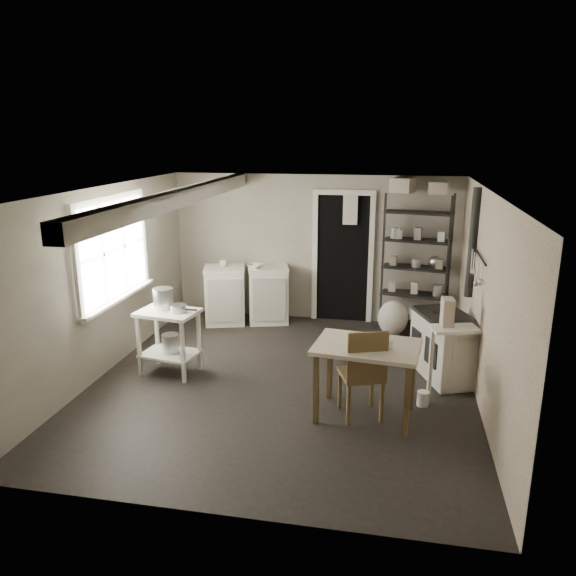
% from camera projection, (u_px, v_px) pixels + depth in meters
% --- Properties ---
extents(floor, '(5.00, 5.00, 0.00)m').
position_uv_depth(floor, '(283.00, 382.00, 6.80)').
color(floor, black).
rests_on(floor, ground).
extents(ceiling, '(5.00, 5.00, 0.00)m').
position_uv_depth(ceiling, '(283.00, 190.00, 6.18)').
color(ceiling, white).
rests_on(ceiling, wall_back).
extents(wall_back, '(4.50, 0.02, 2.30)m').
position_uv_depth(wall_back, '(315.00, 248.00, 8.85)').
color(wall_back, '#A39B8B').
rests_on(wall_back, ground).
extents(wall_front, '(4.50, 0.02, 2.30)m').
position_uv_depth(wall_front, '(216.00, 381.00, 4.12)').
color(wall_front, '#A39B8B').
rests_on(wall_front, ground).
extents(wall_left, '(0.02, 5.00, 2.30)m').
position_uv_depth(wall_left, '(104.00, 281.00, 6.90)').
color(wall_left, '#A39B8B').
rests_on(wall_left, ground).
extents(wall_right, '(0.02, 5.00, 2.30)m').
position_uv_depth(wall_right, '(486.00, 301.00, 6.08)').
color(wall_right, '#A39B8B').
rests_on(wall_right, ground).
extents(window, '(0.12, 1.76, 1.28)m').
position_uv_depth(window, '(112.00, 250.00, 6.99)').
color(window, white).
rests_on(window, wall_left).
extents(doorway, '(0.96, 0.10, 2.08)m').
position_uv_depth(doorway, '(343.00, 259.00, 8.78)').
color(doorway, white).
rests_on(doorway, ground).
extents(ceiling_beam, '(0.18, 5.00, 0.18)m').
position_uv_depth(ceiling_beam, '(180.00, 197.00, 6.43)').
color(ceiling_beam, white).
rests_on(ceiling_beam, ceiling).
extents(wallpaper_panel, '(0.01, 5.00, 2.30)m').
position_uv_depth(wallpaper_panel, '(485.00, 301.00, 6.08)').
color(wallpaper_panel, beige).
rests_on(wallpaper_panel, wall_right).
extents(utensil_rail, '(0.06, 1.20, 0.44)m').
position_uv_depth(utensil_rail, '(477.00, 254.00, 6.55)').
color(utensil_rail, silver).
rests_on(utensil_rail, wall_right).
extents(prep_table, '(0.78, 0.61, 0.81)m').
position_uv_depth(prep_table, '(169.00, 343.00, 6.96)').
color(prep_table, white).
rests_on(prep_table, ground).
extents(stockpot, '(0.29, 0.29, 0.26)m').
position_uv_depth(stockpot, '(163.00, 299.00, 6.91)').
color(stockpot, silver).
rests_on(stockpot, prep_table).
extents(saucepan, '(0.23, 0.23, 0.11)m').
position_uv_depth(saucepan, '(178.00, 309.00, 6.80)').
color(saucepan, silver).
rests_on(saucepan, prep_table).
extents(bucket, '(0.22, 0.22, 0.23)m').
position_uv_depth(bucket, '(171.00, 343.00, 6.98)').
color(bucket, silver).
rests_on(bucket, prep_table).
extents(base_cabinets, '(1.47, 0.93, 0.90)m').
position_uv_depth(base_cabinets, '(247.00, 294.00, 8.86)').
color(base_cabinets, silver).
rests_on(base_cabinets, ground).
extents(mixing_bowl, '(0.39, 0.39, 0.07)m').
position_uv_depth(mixing_bowl, '(255.00, 264.00, 8.65)').
color(mixing_bowl, white).
rests_on(mixing_bowl, base_cabinets).
extents(counter_cup, '(0.13, 0.13, 0.10)m').
position_uv_depth(counter_cup, '(223.00, 262.00, 8.74)').
color(counter_cup, white).
rests_on(counter_cup, base_cabinets).
extents(shelf_rack, '(1.03, 0.55, 2.07)m').
position_uv_depth(shelf_rack, '(416.00, 268.00, 8.43)').
color(shelf_rack, black).
rests_on(shelf_rack, ground).
extents(shelf_jar, '(0.11, 0.11, 0.20)m').
position_uv_depth(shelf_jar, '(398.00, 239.00, 8.39)').
color(shelf_jar, white).
rests_on(shelf_jar, shelf_rack).
extents(storage_box_a, '(0.38, 0.36, 0.21)m').
position_uv_depth(storage_box_a, '(402.00, 197.00, 8.22)').
color(storage_box_a, beige).
rests_on(storage_box_a, shelf_rack).
extents(storage_box_b, '(0.28, 0.26, 0.17)m').
position_uv_depth(storage_box_b, '(437.00, 199.00, 8.05)').
color(storage_box_b, beige).
rests_on(storage_box_b, shelf_rack).
extents(stove, '(0.87, 1.12, 0.78)m').
position_uv_depth(stove, '(446.00, 343.00, 6.85)').
color(stove, silver).
rests_on(stove, ground).
extents(stovepipe, '(0.15, 0.15, 1.51)m').
position_uv_depth(stovepipe, '(473.00, 243.00, 6.95)').
color(stovepipe, black).
rests_on(stovepipe, stove).
extents(side_ledge, '(0.58, 0.41, 0.81)m').
position_uv_depth(side_ledge, '(452.00, 359.00, 6.38)').
color(side_ledge, white).
rests_on(side_ledge, ground).
extents(oats_box, '(0.14, 0.22, 0.31)m').
position_uv_depth(oats_box, '(448.00, 308.00, 6.30)').
color(oats_box, beige).
rests_on(oats_box, side_ledge).
extents(work_table, '(1.14, 0.86, 0.81)m').
position_uv_depth(work_table, '(366.00, 383.00, 5.88)').
color(work_table, beige).
rests_on(work_table, ground).
extents(table_cup, '(0.12, 0.12, 0.09)m').
position_uv_depth(table_cup, '(388.00, 349.00, 5.66)').
color(table_cup, white).
rests_on(table_cup, work_table).
extents(chair, '(0.54, 0.56, 1.01)m').
position_uv_depth(chair, '(361.00, 373.00, 5.87)').
color(chair, brown).
rests_on(chair, ground).
extents(flour_sack, '(0.52, 0.47, 0.53)m').
position_uv_depth(flour_sack, '(393.00, 320.00, 8.31)').
color(flour_sack, silver).
rests_on(flour_sack, ground).
extents(floor_crock, '(0.15, 0.15, 0.17)m').
position_uv_depth(floor_crock, '(423.00, 399.00, 6.19)').
color(floor_crock, white).
rests_on(floor_crock, ground).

